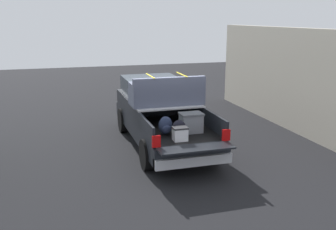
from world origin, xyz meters
name	(u,v)px	position (x,y,z in m)	size (l,w,h in m)	color
ground_plane	(162,145)	(0.00, 0.00, 0.00)	(40.00, 40.00, 0.00)	black
pickup_truck	(159,112)	(0.36, 0.00, 0.97)	(6.05, 2.07, 2.23)	black
building_facade	(295,80)	(0.45, -4.84, 1.74)	(10.35, 0.36, 3.48)	beige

